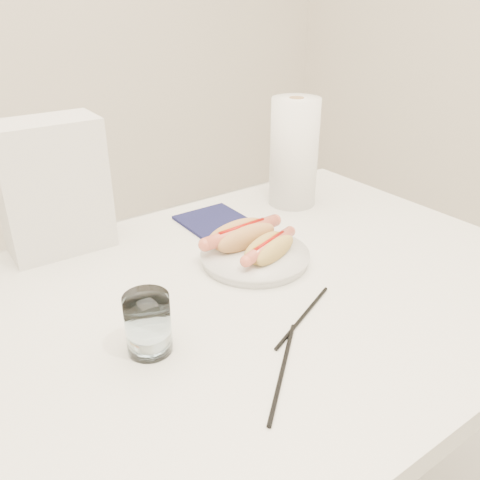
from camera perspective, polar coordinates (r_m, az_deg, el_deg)
table at (r=0.92m, az=-0.69°, el=-9.33°), size 1.20×0.80×0.75m
plate at (r=0.98m, az=1.68°, el=-2.02°), size 0.25×0.25×0.02m
hotdog_left at (r=1.00m, az=0.18°, el=0.53°), size 0.18×0.07×0.05m
hotdog_right at (r=0.96m, az=3.28°, el=-0.96°), size 0.15×0.09×0.04m
water_glass at (r=0.75m, az=-10.27°, el=-9.22°), size 0.07×0.07×0.09m
chopstick_near at (r=0.73m, az=4.79°, el=-14.31°), size 0.16×0.14×0.01m
chopstick_far at (r=0.83m, az=7.09°, el=-8.48°), size 0.18×0.08×0.01m
napkin_box at (r=1.05m, az=-20.23°, el=5.56°), size 0.20×0.11×0.26m
navy_napkin at (r=1.15m, az=-3.03°, el=2.21°), size 0.14×0.14×0.01m
paper_towel_roll at (r=1.22m, az=6.07°, el=9.70°), size 0.14×0.14×0.25m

